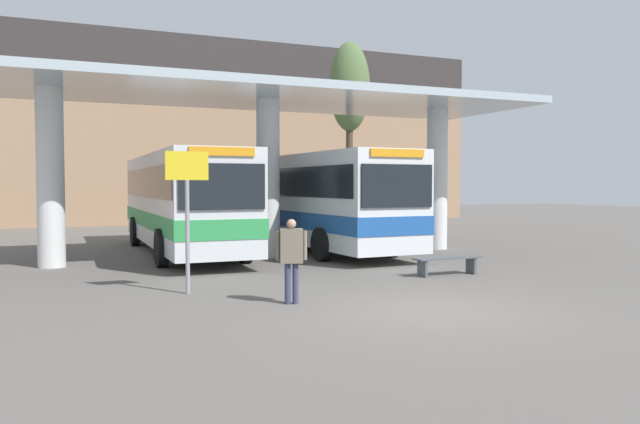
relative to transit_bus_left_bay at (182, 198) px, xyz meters
The scene contains 9 objects.
ground_plane 11.97m from the transit_bus_left_bay, 78.77° to the right, with size 100.00×100.00×0.00m, color #605B56.
townhouse_backdrop 16.27m from the transit_bus_left_bay, 81.53° to the left, with size 40.00×0.58×10.99m.
station_canopy 4.18m from the transit_bus_left_bay, 44.83° to the right, with size 17.70×5.84×5.23m.
transit_bus_left_bay is the anchor object (origin of this frame).
transit_bus_center_bay 4.52m from the transit_bus_left_bay, ahead, with size 3.04×11.98×3.31m.
waiting_bench_near_pillar 9.60m from the transit_bus_left_bay, 56.76° to the right, with size 1.84×0.44×0.46m.
info_sign_platform 8.16m from the transit_bus_left_bay, 99.85° to the right, with size 0.90×0.09×3.00m.
pedestrian_waiting 10.00m from the transit_bus_left_bay, 88.75° to the right, with size 0.60×0.36×1.64m.
poplar_tree_behind_left 14.23m from the transit_bus_left_bay, 38.73° to the left, with size 2.11×2.11×9.71m.
Camera 1 is at (-6.27, -9.54, 2.30)m, focal length 35.00 mm.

